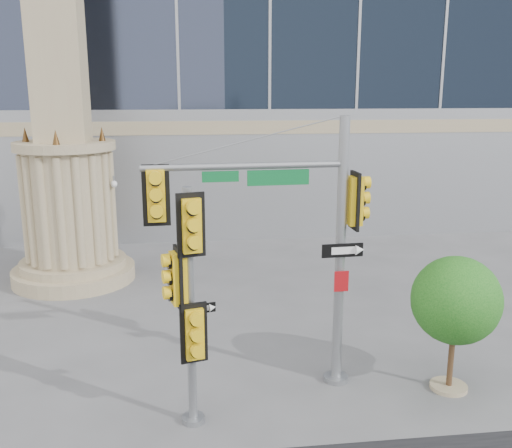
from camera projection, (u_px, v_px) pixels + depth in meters
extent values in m
plane|color=#545456|center=(271.00, 395.00, 13.16)|extent=(120.00, 120.00, 0.00)
cylinder|color=tan|center=(75.00, 273.00, 21.08)|extent=(4.40, 4.40, 0.50)
cylinder|color=tan|center=(74.00, 263.00, 20.98)|extent=(3.80, 3.80, 0.30)
cylinder|color=tan|center=(69.00, 206.00, 20.48)|extent=(3.00, 3.00, 4.00)
cylinder|color=tan|center=(65.00, 146.00, 19.99)|extent=(3.50, 3.50, 0.30)
cone|color=#472D14|center=(102.00, 134.00, 20.05)|extent=(0.24, 0.24, 0.50)
cone|color=#472D14|center=(25.00, 134.00, 19.74)|extent=(0.24, 0.24, 0.50)
cylinder|color=slate|center=(336.00, 378.00, 13.82)|extent=(0.59, 0.59, 0.13)
cylinder|color=slate|center=(340.00, 255.00, 13.10)|extent=(0.23, 0.23, 6.33)
cylinder|color=slate|center=(245.00, 166.00, 12.24)|extent=(4.44, 0.36, 0.15)
cube|color=#0B632C|center=(278.00, 177.00, 12.40)|extent=(1.37, 0.11, 0.34)
cube|color=yellow|center=(156.00, 195.00, 12.06)|extent=(0.59, 0.32, 1.32)
cube|color=yellow|center=(355.00, 201.00, 12.85)|extent=(0.32, 0.59, 1.32)
cube|color=black|center=(342.00, 250.00, 12.92)|extent=(0.97, 0.08, 0.32)
cube|color=#A00E13|center=(341.00, 281.00, 13.09)|extent=(0.34, 0.05, 0.49)
cylinder|color=slate|center=(193.00, 419.00, 12.10)|extent=(0.49, 0.49, 0.12)
cylinder|color=slate|center=(190.00, 310.00, 11.53)|extent=(0.18, 0.18, 5.06)
cube|color=yellow|center=(191.00, 225.00, 10.91)|extent=(0.61, 0.41, 1.27)
cube|color=yellow|center=(178.00, 278.00, 11.29)|extent=(0.41, 0.61, 1.27)
cube|color=yellow|center=(194.00, 333.00, 11.42)|extent=(0.61, 0.41, 1.27)
cube|color=black|center=(201.00, 309.00, 11.47)|extent=(0.62, 0.18, 0.20)
cylinder|color=tan|center=(448.00, 386.00, 13.45)|extent=(0.87, 0.87, 0.10)
cylinder|color=#382314|center=(451.00, 355.00, 13.26)|extent=(0.13, 0.13, 1.73)
sphere|color=#125013|center=(456.00, 300.00, 12.95)|extent=(2.02, 2.02, 2.02)
sphere|color=#125013|center=(468.00, 307.00, 13.30)|extent=(1.25, 1.25, 1.25)
sphere|color=#125013|center=(446.00, 315.00, 12.73)|extent=(1.06, 1.06, 1.06)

